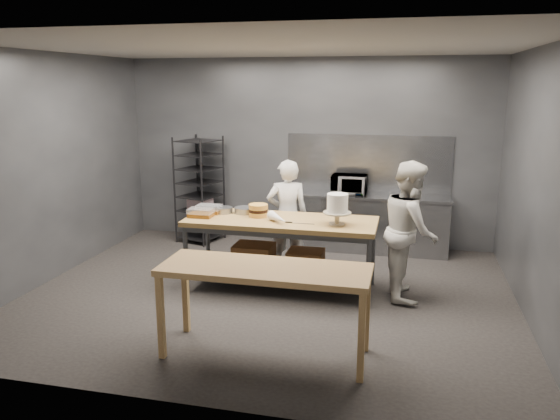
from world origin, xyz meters
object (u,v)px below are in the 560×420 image
(speed_rack, at_px, (200,190))
(frosted_cake_stand, at_px, (337,205))
(chef_right, at_px, (410,230))
(microwave, at_px, (349,184))
(near_counter, at_px, (265,275))
(layer_cake, at_px, (258,210))
(chef_behind, at_px, (287,216))
(work_table, at_px, (279,245))

(speed_rack, height_order, frosted_cake_stand, speed_rack)
(chef_right, bearing_deg, microwave, 20.84)
(near_counter, distance_m, layer_cake, 1.93)
(chef_behind, relative_size, frosted_cake_stand, 4.14)
(chef_behind, bearing_deg, speed_rack, -48.90)
(near_counter, bearing_deg, chef_right, 54.39)
(work_table, distance_m, chef_right, 1.65)
(near_counter, relative_size, frosted_cake_stand, 5.24)
(work_table, distance_m, microwave, 2.09)
(work_table, relative_size, chef_behind, 1.52)
(microwave, bearing_deg, speed_rack, -178.14)
(near_counter, distance_m, frosted_cake_stand, 1.75)
(chef_right, relative_size, frosted_cake_stand, 4.45)
(near_counter, bearing_deg, speed_rack, 119.94)
(frosted_cake_stand, bearing_deg, layer_cake, 169.84)
(work_table, xyz_separation_m, layer_cake, (-0.29, 0.06, 0.43))
(microwave, relative_size, frosted_cake_stand, 1.42)
(work_table, relative_size, microwave, 4.43)
(chef_behind, bearing_deg, near_counter, 81.69)
(chef_behind, distance_m, frosted_cake_stand, 1.21)
(frosted_cake_stand, distance_m, layer_cake, 1.07)
(frosted_cake_stand, bearing_deg, work_table, 170.83)
(speed_rack, distance_m, chef_behind, 2.08)
(near_counter, bearing_deg, microwave, 83.98)
(chef_right, height_order, layer_cake, chef_right)
(microwave, bearing_deg, layer_cake, -117.39)
(layer_cake, bearing_deg, speed_rack, 130.30)
(speed_rack, distance_m, chef_right, 3.83)
(near_counter, distance_m, chef_right, 2.29)
(chef_behind, bearing_deg, frosted_cake_stand, 117.91)
(speed_rack, relative_size, chef_right, 1.03)
(work_table, distance_m, speed_rack, 2.58)
(near_counter, xyz_separation_m, speed_rack, (-2.08, 3.61, 0.04))
(speed_rack, bearing_deg, near_counter, -60.06)
(work_table, height_order, microwave, microwave)
(chef_behind, bearing_deg, work_table, 77.85)
(work_table, height_order, chef_behind, chef_behind)
(chef_behind, height_order, frosted_cake_stand, chef_behind)
(speed_rack, xyz_separation_m, chef_right, (3.41, -1.75, -0.01))
(chef_right, height_order, frosted_cake_stand, chef_right)
(frosted_cake_stand, height_order, layer_cake, frosted_cake_stand)
(near_counter, bearing_deg, layer_cake, 107.34)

